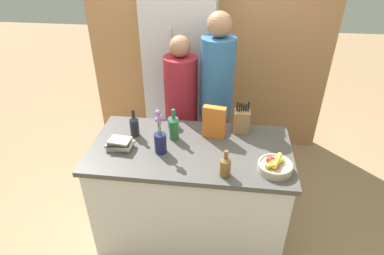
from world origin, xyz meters
The scene contains 15 objects.
ground_plane centered at (0.00, 0.00, 0.00)m, with size 14.00×14.00×0.00m, color #A37F5B.
kitchen_island centered at (0.00, 0.00, 0.47)m, with size 1.56×0.80×0.93m.
back_wall_wood centered at (0.00, 1.59, 1.30)m, with size 2.76×0.12×2.60m.
refrigerator centered at (-0.25, 1.23, 0.97)m, with size 0.72×0.63×1.94m.
fruit_bowl centered at (0.62, -0.20, 0.97)m, with size 0.24×0.24×0.10m.
knife_block centered at (0.39, 0.29, 1.03)m, with size 0.13×0.11×0.27m.
flower_vase centered at (-0.21, -0.08, 1.05)m, with size 0.09×0.09×0.36m.
cereal_box centered at (0.17, 0.18, 1.07)m, with size 0.19×0.09×0.27m.
coffee_mug centered at (-0.18, 0.28, 0.98)m, with size 0.09×0.12×0.08m.
book_stack centered at (-0.54, -0.08, 0.98)m, with size 0.21×0.15×0.08m.
bottle_oil centered at (0.28, -0.29, 1.01)m, with size 0.08×0.08×0.20m.
bottle_vinegar centered at (-0.47, 0.12, 1.03)m, with size 0.07×0.07×0.24m.
bottle_wine centered at (-0.15, 0.11, 1.04)m, with size 0.08×0.08×0.26m.
person_at_sink centered at (-0.17, 0.66, 0.91)m, with size 0.31×0.31×1.61m.
person_in_blue centered at (0.16, 0.66, 1.04)m, with size 0.30×0.30×1.82m.
Camera 1 is at (0.26, -2.01, 2.38)m, focal length 30.00 mm.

